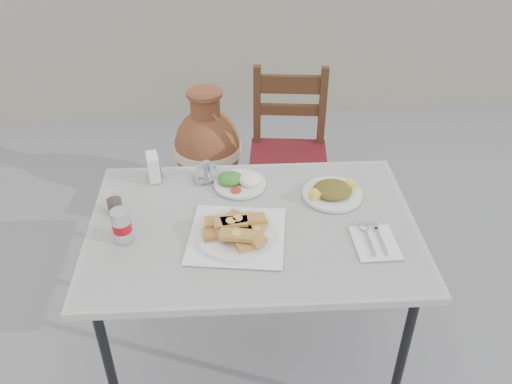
{
  "coord_description": "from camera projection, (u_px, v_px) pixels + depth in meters",
  "views": [
    {
      "loc": [
        -0.11,
        -1.53,
        2.0
      ],
      "look_at": [
        0.04,
        0.09,
        0.85
      ],
      "focal_mm": 38.0,
      "sensor_mm": 36.0,
      "label": 1
    }
  ],
  "objects": [
    {
      "name": "pide_plate",
      "position": [
        237.0,
        229.0,
        1.94
      ],
      "size": [
        0.39,
        0.39,
        0.07
      ],
      "rotation": [
        0.0,
        0.0,
        -0.17
      ],
      "color": "white",
      "rests_on": "cafe_table"
    },
    {
      "name": "napkin_holder",
      "position": [
        153.0,
        167.0,
        2.23
      ],
      "size": [
        0.07,
        0.1,
        0.11
      ],
      "rotation": [
        0.0,
        0.0,
        0.17
      ],
      "color": "white",
      "rests_on": "cafe_table"
    },
    {
      "name": "salad_rice_plate",
      "position": [
        239.0,
        181.0,
        2.21
      ],
      "size": [
        0.21,
        0.21,
        0.05
      ],
      "color": "silver",
      "rests_on": "cafe_table"
    },
    {
      "name": "terracotta_urn",
      "position": [
        208.0,
        149.0,
        3.27
      ],
      "size": [
        0.4,
        0.4,
        0.71
      ],
      "color": "brown",
      "rests_on": "ground"
    },
    {
      "name": "cutlery_napkin",
      "position": [
        373.0,
        240.0,
        1.93
      ],
      "size": [
        0.15,
        0.21,
        0.01
      ],
      "rotation": [
        0.0,
        0.0,
        -0.0
      ],
      "color": "white",
      "rests_on": "cafe_table"
    },
    {
      "name": "back_wall",
      "position": [
        222.0,
        36.0,
        4.09
      ],
      "size": [
        6.0,
        0.25,
        1.2
      ],
      "primitive_type": "cube",
      "color": "gray",
      "rests_on": "ground"
    },
    {
      "name": "cafe_table",
      "position": [
        253.0,
        234.0,
        2.05
      ],
      "size": [
        1.25,
        0.87,
        0.74
      ],
      "rotation": [
        0.0,
        0.0,
        -0.04
      ],
      "color": "black",
      "rests_on": "ground"
    },
    {
      "name": "condiment_caddy",
      "position": [
        207.0,
        173.0,
        2.25
      ],
      "size": [
        0.12,
        0.11,
        0.08
      ],
      "rotation": [
        0.0,
        0.0,
        0.2
      ],
      "color": "silver",
      "rests_on": "cafe_table"
    },
    {
      "name": "chair",
      "position": [
        288.0,
        155.0,
        2.92
      ],
      "size": [
        0.46,
        0.46,
        0.93
      ],
      "rotation": [
        0.0,
        0.0,
        -0.14
      ],
      "color": "#37210F",
      "rests_on": "ground"
    },
    {
      "name": "cola_glass",
      "position": [
        115.0,
        203.0,
        2.05
      ],
      "size": [
        0.06,
        0.06,
        0.09
      ],
      "color": "white",
      "rests_on": "cafe_table"
    },
    {
      "name": "salad_chopped_plate",
      "position": [
        332.0,
        191.0,
        2.15
      ],
      "size": [
        0.24,
        0.24,
        0.05
      ],
      "color": "silver",
      "rests_on": "cafe_table"
    },
    {
      "name": "ground",
      "position": [
        250.0,
        360.0,
        2.41
      ],
      "size": [
        80.0,
        80.0,
        0.0
      ],
      "primitive_type": "plane",
      "color": "slate",
      "rests_on": "ground"
    },
    {
      "name": "soda_can",
      "position": [
        122.0,
        225.0,
        1.91
      ],
      "size": [
        0.07,
        0.07,
        0.12
      ],
      "color": "silver",
      "rests_on": "cafe_table"
    }
  ]
}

